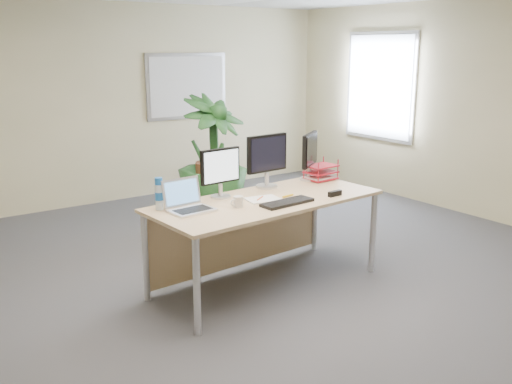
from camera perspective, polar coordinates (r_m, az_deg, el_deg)
floor at (r=5.01m, az=3.37°, el=-10.66°), size 8.00×8.00×0.00m
back_wall at (r=8.09m, az=-14.55°, el=8.48°), size 7.00×0.04×2.70m
whiteboard at (r=8.54m, az=-6.90°, el=10.46°), size 1.30×0.04×0.95m
window at (r=8.61m, az=12.27°, el=10.27°), size 0.04×1.30×1.55m
desk at (r=5.16m, az=0.19°, el=-2.32°), size 2.16×1.03×0.81m
floor_plant at (r=6.67m, az=-4.35°, el=2.50°), size 1.08×1.08×1.50m
monitor_left at (r=5.02m, az=-3.59°, el=2.24°), size 0.40×0.18×0.44m
monitor_right at (r=5.38m, az=1.11°, el=3.47°), size 0.46×0.21×0.51m
monitor_dark at (r=5.72m, az=5.41°, el=3.88°), size 0.37×0.27×0.47m
laptop at (r=4.71m, az=-6.84°, el=-1.08°), size 0.37×0.33×0.25m
keyboard at (r=4.87m, az=3.14°, el=-1.05°), size 0.50×0.20×0.03m
coffee_mug at (r=4.77m, az=-1.82°, el=-0.97°), size 0.12×0.08×0.09m
spiral_notebook at (r=4.99m, az=0.70°, el=-0.73°), size 0.32×0.26×0.01m
orange_pen at (r=4.98m, az=0.40°, el=-0.62°), size 0.12×0.08×0.01m
yellow_highlighter at (r=5.11m, az=3.21°, el=-0.38°), size 0.13×0.04×0.02m
water_bottle at (r=4.74m, az=-9.66°, el=-0.24°), size 0.07×0.07×0.27m
letter_tray at (r=5.78m, az=6.50°, el=1.87°), size 0.32×0.25×0.14m
stapler at (r=5.17m, az=7.89°, el=-0.14°), size 0.15×0.05×0.05m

